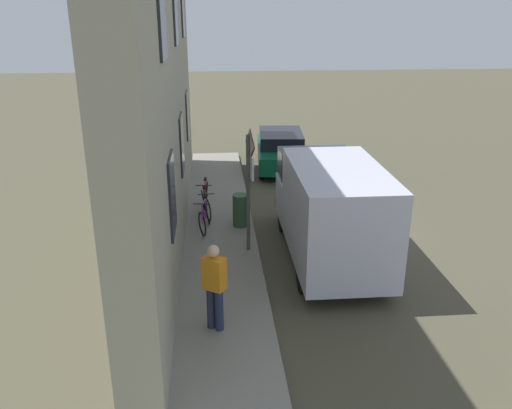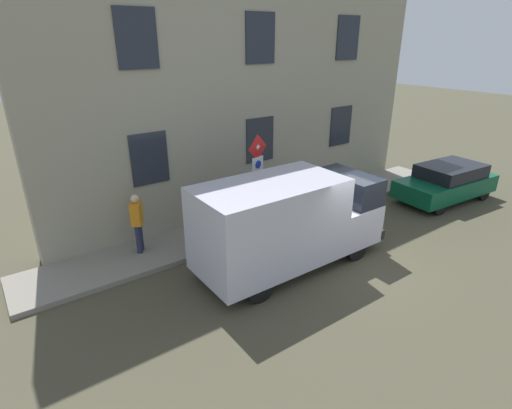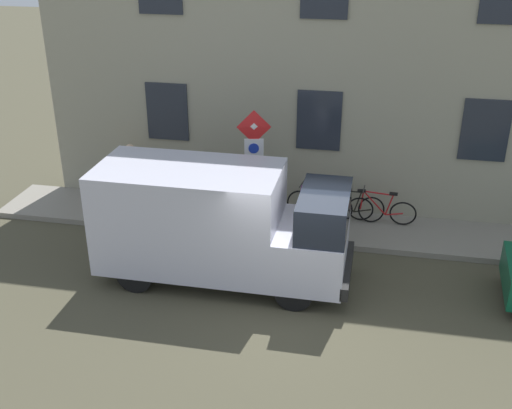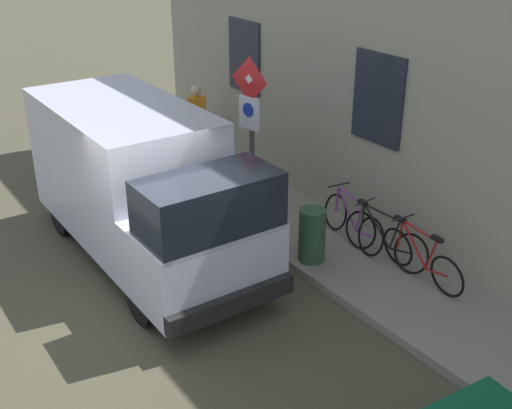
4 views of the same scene
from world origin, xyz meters
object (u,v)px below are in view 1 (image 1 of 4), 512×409
bicycle_black (205,205)px  litter_bin (241,210)px  bicycle_red (205,196)px  pedestrian (214,285)px  parked_hatchback (281,149)px  bicycle_purple (205,215)px  delivery_van (330,208)px  sign_post_stacked (250,173)px

bicycle_black → litter_bin: size_ratio=1.91×
bicycle_red → litter_bin: litter_bin is taller
pedestrian → bicycle_black: bearing=35.2°
parked_hatchback → bicycle_purple: size_ratio=2.40×
delivery_van → bicycle_red: (3.03, -3.39, -0.82)m
bicycle_purple → pedestrian: bearing=10.5°
sign_post_stacked → parked_hatchback: (-1.77, -7.56, -1.40)m
parked_hatchback → litter_bin: bearing=-13.3°
litter_bin → bicycle_purple: bearing=6.0°
sign_post_stacked → bicycle_red: (1.12, -3.01, -1.62)m
parked_hatchback → litter_bin: size_ratio=4.58×
sign_post_stacked → delivery_van: (-1.91, 0.39, -0.80)m
parked_hatchback → delivery_van: bearing=5.4°
bicycle_red → bicycle_black: bearing=3.5°
delivery_van → litter_bin: delivery_van is taller
pedestrian → parked_hatchback: bearing=19.4°
bicycle_black → bicycle_purple: same height
parked_hatchback → bicycle_black: 6.06m
pedestrian → litter_bin: 5.07m
bicycle_red → bicycle_black: same height
pedestrian → bicycle_red: bearing=35.0°
bicycle_black → bicycle_purple: (0.00, 0.77, 0.00)m
bicycle_purple → litter_bin: litter_bin is taller
delivery_van → bicycle_red: size_ratio=3.11×
sign_post_stacked → litter_bin: sign_post_stacked is taller
parked_hatchback → pedestrian: pedestrian is taller
bicycle_black → delivery_van: bearing=44.1°
bicycle_red → bicycle_black: size_ratio=1.00×
pedestrian → sign_post_stacked: bearing=18.3°
bicycle_black → sign_post_stacked: bearing=21.5°
sign_post_stacked → bicycle_red: 3.60m
sign_post_stacked → pedestrian: size_ratio=1.72×
delivery_van → bicycle_purple: size_ratio=3.11×
bicycle_black → bicycle_purple: bearing=-5.2°
bicycle_black → litter_bin: litter_bin is taller
delivery_van → litter_bin: bearing=46.7°
bicycle_purple → litter_bin: 0.99m
sign_post_stacked → bicycle_purple: sign_post_stacked is taller
bicycle_red → litter_bin: 1.75m
bicycle_red → sign_post_stacked: bearing=23.8°
bicycle_purple → litter_bin: (-0.98, -0.10, 0.08)m
pedestrian → litter_bin: (-0.77, -4.99, -0.48)m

